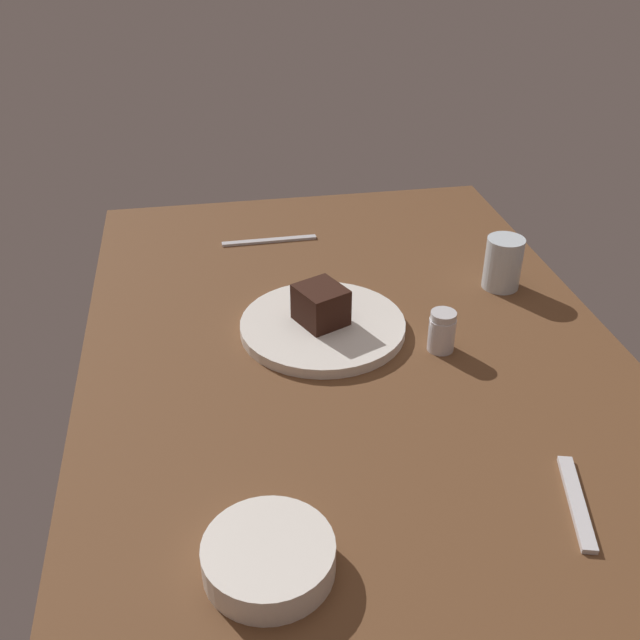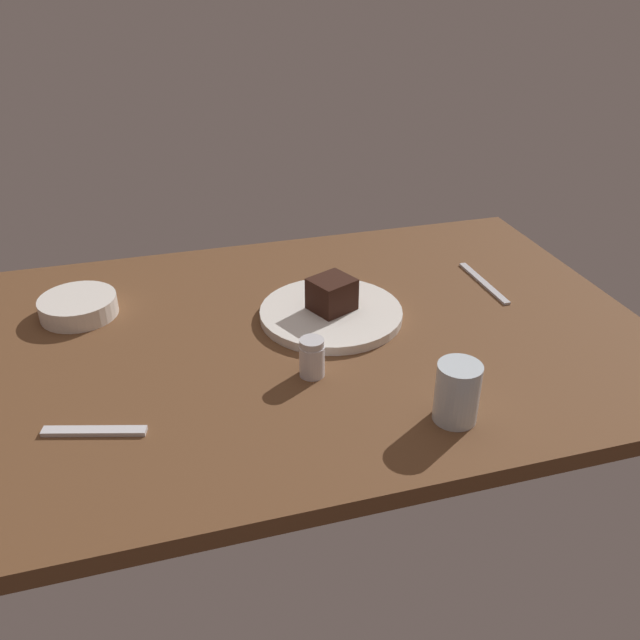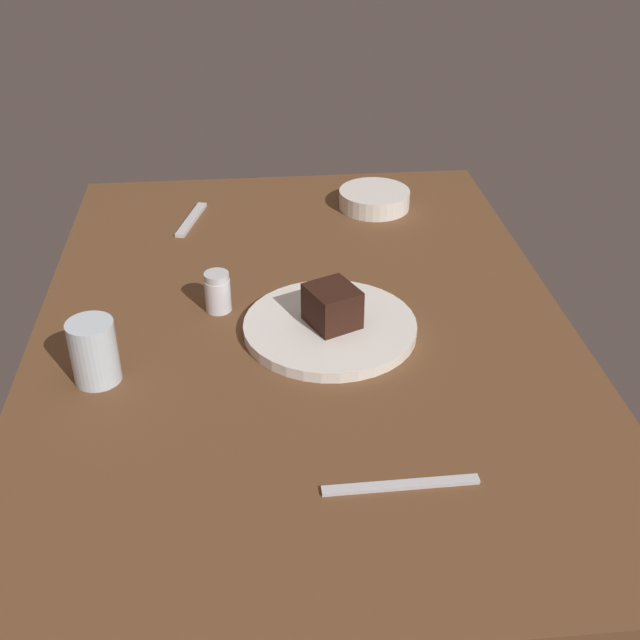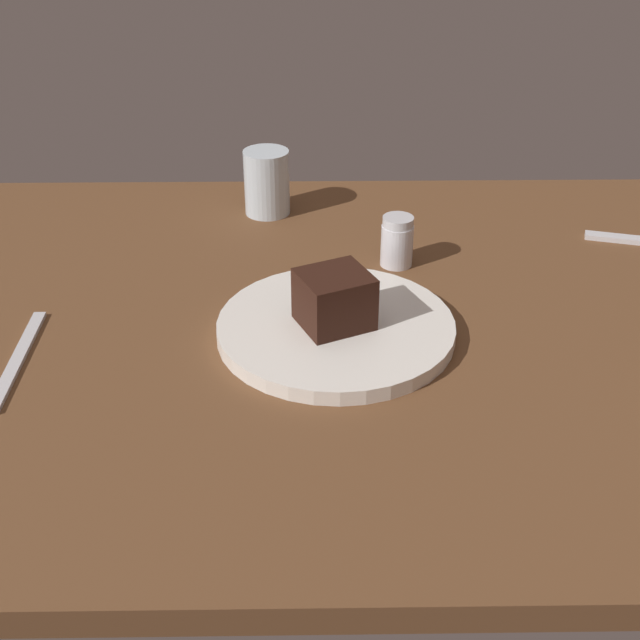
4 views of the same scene
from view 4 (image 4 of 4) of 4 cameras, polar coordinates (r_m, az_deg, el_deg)
The scene contains 6 objects.
dining_table at distance 99.53cm, azimuth 3.19°, elevation -0.51°, with size 120.00×84.00×3.00cm, color brown.
dessert_plate at distance 94.75cm, azimuth 1.08°, elevation -0.57°, with size 26.75×26.75×1.73cm, color white.
chocolate_cake_slice at distance 92.48cm, azimuth 0.98°, elevation 1.41°, with size 7.40×6.81×6.15cm, color black.
salt_shaker at distance 109.18cm, azimuth 5.23°, elevation 5.31°, with size 4.19×4.19×6.67cm.
water_glass at distance 123.49cm, azimuth -3.61°, elevation 9.27°, with size 6.58×6.58×9.40cm, color silver.
butter_knife at distance 96.31cm, azimuth -19.74°, elevation -2.50°, with size 19.00×1.40×0.50cm, color silver.
Camera 4 is at (-6.77, -84.37, 53.86)cm, focal length 47.35 mm.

